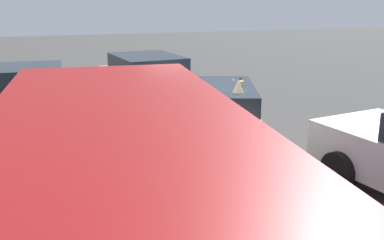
{
  "coord_description": "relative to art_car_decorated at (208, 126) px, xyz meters",
  "views": [
    {
      "loc": [
        -7.25,
        2.66,
        3.01
      ],
      "look_at": [
        0.0,
        0.3,
        0.9
      ],
      "focal_mm": 42.11,
      "sensor_mm": 36.0,
      "label": 1
    }
  ],
  "objects": [
    {
      "name": "parked_sedan_row_back_far",
      "position": [
        4.39,
        0.03,
        -0.0
      ],
      "size": [
        4.68,
        2.44,
        1.45
      ],
      "rotation": [
        0.0,
        0.0,
        3.27
      ],
      "color": "silver",
      "rests_on": "ground"
    },
    {
      "name": "parked_sedan_row_back_center",
      "position": [
        4.16,
        3.14,
        -0.05
      ],
      "size": [
        4.04,
        2.15,
        1.4
      ],
      "rotation": [
        0.0,
        0.0,
        -0.05
      ],
      "color": "#1E602D",
      "rests_on": "ground"
    },
    {
      "name": "art_car_decorated",
      "position": [
        0.0,
        0.0,
        0.0
      ],
      "size": [
        4.81,
        3.15,
        1.67
      ],
      "rotation": [
        0.0,
        0.0,
        2.81
      ],
      "color": "beige",
      "rests_on": "ground"
    },
    {
      "name": "ground_plane",
      "position": [
        -0.05,
        0.02,
        -0.74
      ],
      "size": [
        60.0,
        60.0,
        0.0
      ],
      "primitive_type": "plane",
      "color": "#514F4C"
    }
  ]
}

